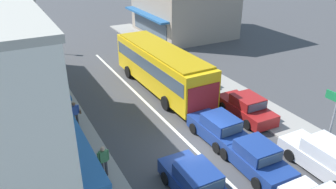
{
  "coord_description": "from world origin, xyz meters",
  "views": [
    {
      "loc": [
        -8.14,
        -12.1,
        10.32
      ],
      "look_at": [
        0.79,
        4.65,
        1.2
      ],
      "focal_mm": 35.0,
      "sensor_mm": 36.0,
      "label": 1
    }
  ],
  "objects": [
    {
      "name": "ground_plane",
      "position": [
        0.0,
        0.0,
        0.0
      ],
      "size": [
        140.0,
        140.0,
        0.0
      ],
      "primitive_type": "plane",
      "color": "#3F3F42"
    },
    {
      "name": "lane_centre_line",
      "position": [
        0.0,
        4.0,
        0.0
      ],
      "size": [
        0.2,
        28.0,
        0.01
      ],
      "primitive_type": "cube",
      "color": "silver",
      "rests_on": "ground"
    },
    {
      "name": "sidewalk_left",
      "position": [
        -6.8,
        6.0,
        0.07
      ],
      "size": [
        5.2,
        44.0,
        0.14
      ],
      "primitive_type": "cube",
      "color": "gray",
      "rests_on": "ground"
    },
    {
      "name": "kerb_right",
      "position": [
        6.2,
        6.0,
        0.06
      ],
      "size": [
        2.8,
        44.0,
        0.12
      ],
      "primitive_type": "cube",
      "color": "gray",
      "rests_on": "ground"
    },
    {
      "name": "city_bus",
      "position": [
        1.95,
        7.87,
        1.88
      ],
      "size": [
        2.89,
        10.9,
        3.23
      ],
      "color": "yellow",
      "rests_on": "ground"
    },
    {
      "name": "hatchback_behind_bus_near",
      "position": [
        1.67,
        0.39,
        0.71
      ],
      "size": [
        1.9,
        3.74,
        1.54
      ],
      "color": "navy",
      "rests_on": "ground"
    },
    {
      "name": "sedan_queue_far_back",
      "position": [
        -1.81,
        -2.85,
        0.66
      ],
      "size": [
        1.94,
        4.22,
        1.47
      ],
      "color": "navy",
      "rests_on": "ground"
    },
    {
      "name": "sedan_adjacent_lane_trail",
      "position": [
        1.72,
        -2.6,
        0.66
      ],
      "size": [
        1.99,
        4.25,
        1.47
      ],
      "color": "navy",
      "rests_on": "ground"
    },
    {
      "name": "parked_wagon_kerb_front",
      "position": [
        4.65,
        -4.41,
        0.75
      ],
      "size": [
        1.94,
        4.5,
        1.58
      ],
      "color": "silver",
      "rests_on": "ground"
    },
    {
      "name": "parked_sedan_kerb_second",
      "position": [
        4.76,
        1.65,
        0.66
      ],
      "size": [
        1.98,
        4.24,
        1.47
      ],
      "color": "maroon",
      "rests_on": "ground"
    },
    {
      "name": "parked_hatchback_kerb_third",
      "position": [
        4.44,
        7.65,
        0.71
      ],
      "size": [
        1.9,
        3.75,
        1.54
      ],
      "color": "black",
      "rests_on": "ground"
    },
    {
      "name": "traffic_light_downstreet",
      "position": [
        -4.03,
        20.9,
        2.85
      ],
      "size": [
        0.33,
        0.24,
        4.2
      ],
      "color": "gray",
      "rests_on": "ground"
    },
    {
      "name": "directional_road_sign",
      "position": [
        5.8,
        -3.48,
        2.68
      ],
      "size": [
        0.1,
        1.4,
        3.6
      ],
      "color": "gray",
      "rests_on": "ground"
    },
    {
      "name": "pedestrian_with_handbag_near",
      "position": [
        -5.05,
        5.25,
        1.07
      ],
      "size": [
        0.65,
        0.26,
        1.63
      ],
      "color": "#333338",
      "rests_on": "sidewalk_left"
    },
    {
      "name": "pedestrian_browsing_midblock",
      "position": [
        -4.98,
        0.16,
        1.07
      ],
      "size": [
        0.57,
        0.25,
        1.63
      ],
      "color": "#333338",
      "rests_on": "sidewalk_left"
    }
  ]
}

